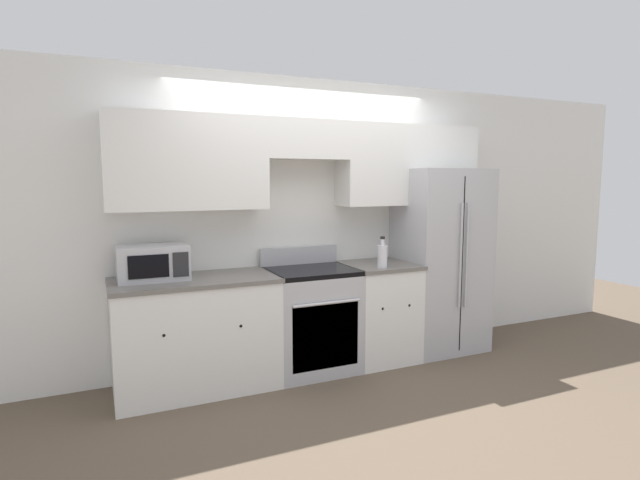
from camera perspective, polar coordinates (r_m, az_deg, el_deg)
ground_plane at (r=4.38m, az=1.73°, el=-15.70°), size 12.00×12.00×0.00m
wall_back at (r=4.58m, az=-1.38°, el=4.68°), size 8.00×0.39×2.60m
lower_cabinets_left at (r=4.19m, az=-13.96°, el=-10.35°), size 1.29×0.64×0.91m
lower_cabinets_right at (r=4.76m, az=6.64°, el=-8.07°), size 0.64×0.64×0.91m
oven_range at (r=4.46m, az=-1.00°, el=-9.01°), size 0.75×0.65×1.07m
refrigerator at (r=5.11m, az=13.33°, el=-2.18°), size 0.81×0.75×1.79m
microwave at (r=4.09m, az=-18.57°, el=-2.45°), size 0.53×0.37×0.27m
bottle at (r=4.44m, az=7.14°, el=-1.74°), size 0.09×0.09×0.28m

